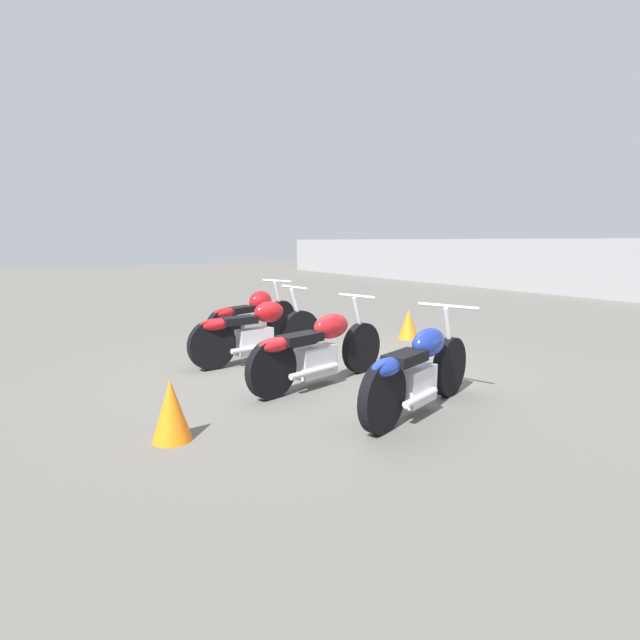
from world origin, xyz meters
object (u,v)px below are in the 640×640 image
Objects in this scene: motorcycle_slot_1 at (256,332)px; traffic_cone_near at (408,324)px; motorcycle_slot_0 at (253,317)px; motorcycle_slot_2 at (318,349)px; traffic_cone_far at (171,410)px; motorcycle_slot_3 at (418,371)px.

traffic_cone_near is at bearing 86.84° from motorcycle_slot_1.
motorcycle_slot_2 is (2.55, -0.35, -0.01)m from motorcycle_slot_0.
traffic_cone_far is (3.28, -2.27, -0.18)m from motorcycle_slot_0.
motorcycle_slot_1 is 1.41m from motorcycle_slot_2.
motorcycle_slot_2 is (1.41, 0.13, 0.00)m from motorcycle_slot_1.
traffic_cone_near is at bearing 105.22° from motorcycle_slot_2.
motorcycle_slot_2 is 3.22m from traffic_cone_near.
motorcycle_slot_1 is 2.79m from traffic_cone_far.
motorcycle_slot_2 is at bearing 110.85° from traffic_cone_far.
motorcycle_slot_3 is at bearing 74.58° from traffic_cone_far.
traffic_cone_near is at bearing 46.75° from motorcycle_slot_0.
traffic_cone_near is (-0.14, 2.95, -0.18)m from motorcycle_slot_1.
motorcycle_slot_1 is at bearing 171.73° from motorcycle_slot_2.
motorcycle_slot_1 reaches higher than motorcycle_slot_0.
motorcycle_slot_0 is at bearing 151.41° from motorcycle_slot_1.
motorcycle_slot_0 is 2.58m from motorcycle_slot_2.
motorcycle_slot_0 is at bearing 160.58° from motorcycle_slot_3.
motorcycle_slot_3 is 2.31m from traffic_cone_far.
traffic_cone_far is (-0.61, -2.22, -0.16)m from motorcycle_slot_3.
motorcycle_slot_2 is 2.06m from traffic_cone_far.
traffic_cone_near is at bearing 115.68° from traffic_cone_far.
motorcycle_slot_1 is 1.07× the size of motorcycle_slot_3.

